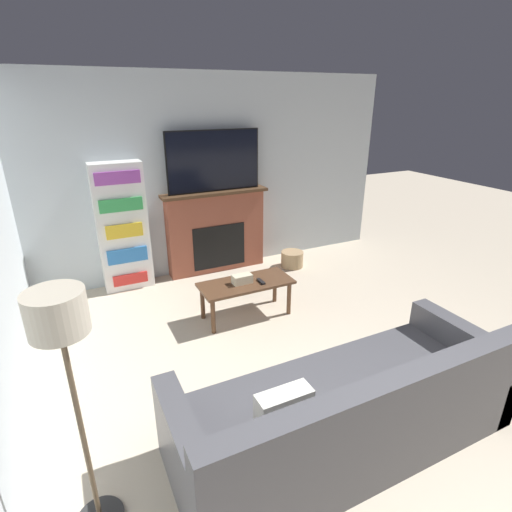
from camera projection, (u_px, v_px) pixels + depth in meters
ground_plane at (429, 498)px, 2.55m from camera, size 18.00×18.00×0.00m
wall_back at (205, 177)px, 5.51m from camera, size 5.70×0.06×2.70m
fireplace at (216, 231)px, 5.71m from camera, size 1.50×0.28×1.17m
tv at (214, 161)px, 5.32m from camera, size 1.30×0.03×0.81m
couch at (348, 412)px, 2.86m from camera, size 2.53×0.97×0.84m
coffee_table at (246, 287)px, 4.53m from camera, size 1.06×0.46×0.44m
tissue_box at (242, 279)px, 4.47m from camera, size 0.22×0.12×0.10m
remote_control at (261, 281)px, 4.50m from camera, size 0.04×0.15×0.02m
bookshelf at (123, 228)px, 5.09m from camera, size 0.62×0.29×1.65m
floor_lamp at (63, 343)px, 1.95m from camera, size 0.29×0.29×1.55m
storage_basket at (292, 259)px, 5.98m from camera, size 0.33×0.33×0.24m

